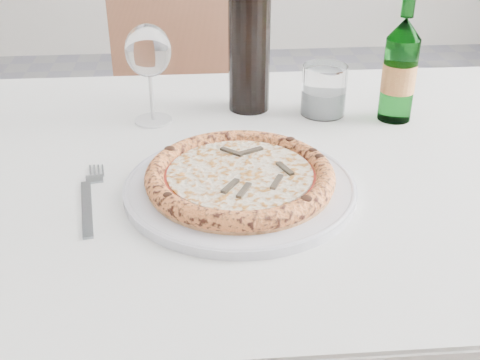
{
  "coord_description": "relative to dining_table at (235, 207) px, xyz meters",
  "views": [
    {
      "loc": [
        0.02,
        -0.95,
        1.2
      ],
      "look_at": [
        0.09,
        -0.19,
        0.78
      ],
      "focal_mm": 45.0,
      "sensor_mm": 36.0,
      "label": 1
    }
  ],
  "objects": [
    {
      "name": "dining_table",
      "position": [
        0.0,
        0.0,
        0.0
      ],
      "size": [
        1.47,
        0.87,
        0.76
      ],
      "color": "brown",
      "rests_on": "floor"
    },
    {
      "name": "chair_far",
      "position": [
        -0.08,
        0.73,
        -0.14
      ],
      "size": [
        0.42,
        0.42,
        0.93
      ],
      "color": "brown",
      "rests_on": "floor"
    },
    {
      "name": "plate",
      "position": [
        -0.0,
        -0.1,
        0.1
      ],
      "size": [
        0.34,
        0.34,
        0.02
      ],
      "color": "white",
      "rests_on": "dining_table"
    },
    {
      "name": "pizza",
      "position": [
        -0.0,
        -0.1,
        0.11
      ],
      "size": [
        0.28,
        0.28,
        0.03
      ],
      "color": "tan",
      "rests_on": "plate"
    },
    {
      "name": "fork",
      "position": [
        -0.22,
        -0.1,
        0.09
      ],
      "size": [
        0.04,
        0.22,
        0.0
      ],
      "color": "slate",
      "rests_on": "dining_table"
    },
    {
      "name": "wine_glass",
      "position": [
        -0.14,
        0.17,
        0.22
      ],
      "size": [
        0.08,
        0.08,
        0.18
      ],
      "color": "silver",
      "rests_on": "dining_table"
    },
    {
      "name": "tumbler",
      "position": [
        0.18,
        0.18,
        0.13
      ],
      "size": [
        0.08,
        0.08,
        0.09
      ],
      "color": "white",
      "rests_on": "dining_table"
    },
    {
      "name": "beer_bottle",
      "position": [
        0.31,
        0.15,
        0.18
      ],
      "size": [
        0.06,
        0.06,
        0.24
      ],
      "color": "#3E9049",
      "rests_on": "dining_table"
    },
    {
      "name": "wine_bottle",
      "position": [
        0.05,
        0.22,
        0.22
      ],
      "size": [
        0.08,
        0.08,
        0.32
      ],
      "color": "black",
      "rests_on": "dining_table"
    }
  ]
}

